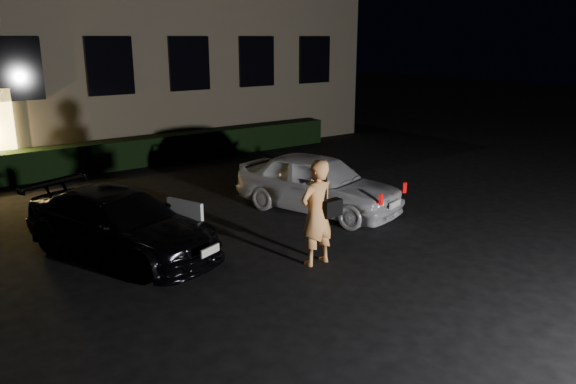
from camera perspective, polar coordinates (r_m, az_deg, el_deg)
ground at (r=9.12m, az=7.88°, el=-9.57°), size 80.00×80.00×0.00m
hedge at (r=17.69m, az=-16.48°, el=3.73°), size 15.00×0.70×0.85m
sedan at (r=10.58m, az=-16.60°, el=-3.09°), size 2.96×4.37×1.17m
hatch at (r=12.66m, az=3.07°, el=0.93°), size 2.65×4.18×1.33m
man at (r=9.62m, az=2.98°, el=-2.10°), size 0.79×0.49×1.86m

